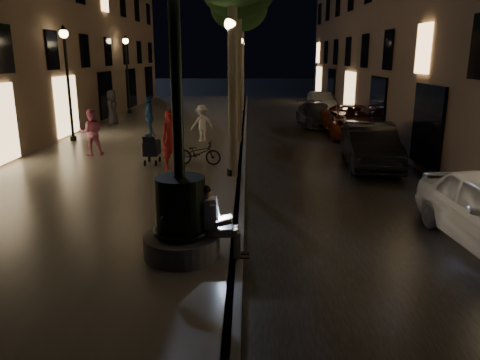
{
  "coord_description": "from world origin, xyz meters",
  "views": [
    {
      "loc": [
        0.21,
        -5.98,
        3.78
      ],
      "look_at": [
        0.05,
        3.0,
        1.39
      ],
      "focal_mm": 35.0,
      "sensor_mm": 36.0,
      "label": 1
    }
  ],
  "objects_px": {
    "tree_far": "(242,13)",
    "pedestrian_dark": "(112,108)",
    "fountain_lamppost": "(180,203)",
    "car_rear": "(317,115)",
    "pedestrian_blue": "(149,117)",
    "lamp_left_c": "(127,65)",
    "seated_man_laptop": "(215,219)",
    "car_third": "(352,121)",
    "lamp_left_b": "(67,69)",
    "lamp_curb_b": "(237,68)",
    "lamp_curb_a": "(231,75)",
    "car_second": "(370,145)",
    "pedestrian_white": "(202,123)",
    "bicycle": "(198,153)",
    "lamp_curb_d": "(242,63)",
    "pedestrian_red": "(172,140)",
    "pedestrian_pink": "(91,132)",
    "stroller": "(152,148)",
    "lamp_curb_c": "(240,65)",
    "car_fifth": "(321,102)",
    "tree_third": "(239,9)"
  },
  "relations": [
    {
      "from": "fountain_lamppost",
      "to": "pedestrian_white",
      "type": "xyz_separation_m",
      "value": [
        -0.77,
        11.96,
        -0.24
      ]
    },
    {
      "from": "fountain_lamppost",
      "to": "lamp_curb_b",
      "type": "relative_size",
      "value": 1.08
    },
    {
      "from": "tree_third",
      "to": "pedestrian_white",
      "type": "distance_m",
      "value": 8.08
    },
    {
      "from": "lamp_curb_d",
      "to": "car_second",
      "type": "distance_m",
      "value": 22.54
    },
    {
      "from": "car_third",
      "to": "pedestrian_red",
      "type": "relative_size",
      "value": 2.82
    },
    {
      "from": "seated_man_laptop",
      "to": "pedestrian_red",
      "type": "height_order",
      "value": "pedestrian_red"
    },
    {
      "from": "tree_far",
      "to": "lamp_curb_a",
      "type": "distance_m",
      "value": 18.28
    },
    {
      "from": "car_rear",
      "to": "pedestrian_blue",
      "type": "relative_size",
      "value": 2.39
    },
    {
      "from": "car_third",
      "to": "lamp_left_b",
      "type": "bearing_deg",
      "value": -168.58
    },
    {
      "from": "lamp_curb_b",
      "to": "pedestrian_pink",
      "type": "distance_m",
      "value": 7.6
    },
    {
      "from": "lamp_curb_d",
      "to": "stroller",
      "type": "distance_m",
      "value": 22.81
    },
    {
      "from": "car_third",
      "to": "pedestrian_dark",
      "type": "height_order",
      "value": "pedestrian_dark"
    },
    {
      "from": "tree_far",
      "to": "pedestrian_pink",
      "type": "distance_m",
      "value": 16.82
    },
    {
      "from": "pedestrian_blue",
      "to": "bicycle",
      "type": "distance_m",
      "value": 6.14
    },
    {
      "from": "lamp_curb_c",
      "to": "car_fifth",
      "type": "relative_size",
      "value": 1.13
    },
    {
      "from": "lamp_left_b",
      "to": "car_third",
      "type": "height_order",
      "value": "lamp_left_b"
    },
    {
      "from": "lamp_left_b",
      "to": "pedestrian_dark",
      "type": "distance_m",
      "value": 5.22
    },
    {
      "from": "lamp_left_c",
      "to": "seated_man_laptop",
      "type": "bearing_deg",
      "value": -72.32
    },
    {
      "from": "lamp_curb_c",
      "to": "lamp_left_c",
      "type": "xyz_separation_m",
      "value": [
        -7.1,
        0.0,
        0.0
      ]
    },
    {
      "from": "lamp_curb_c",
      "to": "lamp_left_b",
      "type": "xyz_separation_m",
      "value": [
        -7.1,
        -10.0,
        0.0
      ]
    },
    {
      "from": "car_rear",
      "to": "bicycle",
      "type": "xyz_separation_m",
      "value": [
        -5.46,
        -10.46,
        -0.03
      ]
    },
    {
      "from": "pedestrian_white",
      "to": "bicycle",
      "type": "xyz_separation_m",
      "value": [
        0.31,
        -4.51,
        -0.37
      ]
    },
    {
      "from": "tree_far",
      "to": "pedestrian_dark",
      "type": "xyz_separation_m",
      "value": [
        -6.78,
        -7.24,
        -5.31
      ]
    },
    {
      "from": "pedestrian_blue",
      "to": "car_third",
      "type": "bearing_deg",
      "value": 82.37
    },
    {
      "from": "car_rear",
      "to": "pedestrian_white",
      "type": "height_order",
      "value": "pedestrian_white"
    },
    {
      "from": "lamp_curb_d",
      "to": "bicycle",
      "type": "xyz_separation_m",
      "value": [
        -1.16,
        -22.54,
        -2.63
      ]
    },
    {
      "from": "seated_man_laptop",
      "to": "bicycle",
      "type": "bearing_deg",
      "value": 98.22
    },
    {
      "from": "car_second",
      "to": "lamp_curb_d",
      "type": "bearing_deg",
      "value": 107.57
    },
    {
      "from": "pedestrian_pink",
      "to": "pedestrian_blue",
      "type": "height_order",
      "value": "pedestrian_blue"
    },
    {
      "from": "seated_man_laptop",
      "to": "lamp_left_b",
      "type": "distance_m",
      "value": 14.09
    },
    {
      "from": "fountain_lamppost",
      "to": "lamp_curb_c",
      "type": "relative_size",
      "value": 1.08
    },
    {
      "from": "pedestrian_red",
      "to": "bicycle",
      "type": "xyz_separation_m",
      "value": [
        0.81,
        0.53,
        -0.54
      ]
    },
    {
      "from": "tree_third",
      "to": "car_second",
      "type": "distance_m",
      "value": 12.22
    },
    {
      "from": "lamp_left_c",
      "to": "pedestrian_dark",
      "type": "height_order",
      "value": "lamp_left_c"
    },
    {
      "from": "seated_man_laptop",
      "to": "bicycle",
      "type": "distance_m",
      "value": 7.54
    },
    {
      "from": "tree_far",
      "to": "pedestrian_red",
      "type": "xyz_separation_m",
      "value": [
        -2.05,
        -17.08,
        -5.29
      ]
    },
    {
      "from": "pedestrian_blue",
      "to": "pedestrian_dark",
      "type": "relative_size",
      "value": 0.99
    },
    {
      "from": "lamp_curb_a",
      "to": "car_second",
      "type": "height_order",
      "value": "lamp_curb_a"
    },
    {
      "from": "car_second",
      "to": "pedestrian_blue",
      "type": "distance_m",
      "value": 9.95
    },
    {
      "from": "lamp_curb_b",
      "to": "pedestrian_white",
      "type": "bearing_deg",
      "value": -125.91
    },
    {
      "from": "fountain_lamppost",
      "to": "pedestrian_blue",
      "type": "bearing_deg",
      "value": 104.1
    },
    {
      "from": "seated_man_laptop",
      "to": "lamp_left_c",
      "type": "xyz_separation_m",
      "value": [
        -7.01,
        22.0,
        2.32
      ]
    },
    {
      "from": "fountain_lamppost",
      "to": "car_rear",
      "type": "distance_m",
      "value": 18.61
    },
    {
      "from": "lamp_curb_a",
      "to": "car_second",
      "type": "relative_size",
      "value": 1.05
    },
    {
      "from": "lamp_curb_b",
      "to": "pedestrian_dark",
      "type": "distance_m",
      "value": 7.55
    },
    {
      "from": "lamp_left_b",
      "to": "stroller",
      "type": "height_order",
      "value": "lamp_left_b"
    },
    {
      "from": "lamp_left_b",
      "to": "car_second",
      "type": "bearing_deg",
      "value": -18.14
    },
    {
      "from": "lamp_curb_a",
      "to": "lamp_left_c",
      "type": "height_order",
      "value": "same"
    },
    {
      "from": "seated_man_laptop",
      "to": "lamp_left_c",
      "type": "bearing_deg",
      "value": 107.68
    },
    {
      "from": "lamp_left_b",
      "to": "lamp_left_c",
      "type": "height_order",
      "value": "same"
    }
  ]
}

